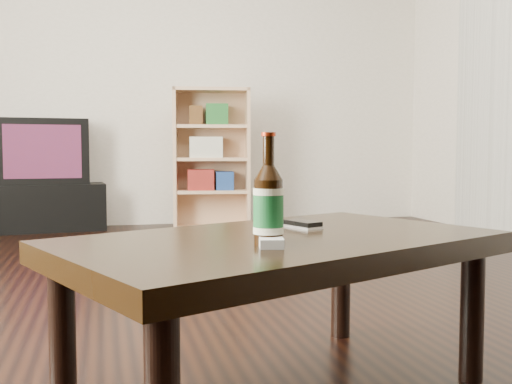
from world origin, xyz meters
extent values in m
cube|color=black|center=(0.00, 0.00, -0.01)|extent=(5.00, 6.00, 0.01)
cube|color=beige|center=(0.00, 3.01, 1.35)|extent=(5.00, 0.02, 2.70)
cube|color=black|center=(-0.84, 2.84, 0.19)|extent=(0.97, 0.55, 0.37)
cube|color=black|center=(-0.84, 2.84, 0.63)|extent=(0.72, 0.49, 0.51)
cube|color=#AD2607|center=(-0.82, 2.62, 0.63)|extent=(0.56, 0.06, 0.41)
cube|color=tan|center=(0.19, 2.63, 0.57)|extent=(0.07, 0.28, 1.13)
cube|color=tan|center=(0.76, 2.53, 0.57)|extent=(0.07, 0.28, 1.13)
cube|color=tan|center=(0.47, 2.58, 1.12)|extent=(0.65, 0.37, 0.03)
cube|color=tan|center=(0.47, 2.58, 0.01)|extent=(0.65, 0.37, 0.03)
cube|color=tan|center=(0.49, 2.71, 0.57)|extent=(0.61, 0.12, 1.13)
cube|color=tan|center=(0.47, 2.58, 0.30)|extent=(0.59, 0.34, 0.03)
cube|color=tan|center=(0.47, 2.58, 0.57)|extent=(0.59, 0.34, 0.03)
cube|color=tan|center=(0.47, 2.58, 0.83)|extent=(0.59, 0.34, 0.03)
cube|color=maroon|center=(0.39, 2.58, 0.40)|extent=(0.23, 0.21, 0.17)
cube|color=navy|center=(0.57, 2.55, 0.39)|extent=(0.17, 0.19, 0.15)
cube|color=beige|center=(0.43, 2.57, 0.66)|extent=(0.29, 0.21, 0.17)
cube|color=#1F5F25|center=(0.51, 2.56, 0.92)|extent=(0.20, 0.20, 0.17)
cube|color=#533216|center=(0.35, 2.58, 0.91)|extent=(0.13, 0.19, 0.15)
cube|color=black|center=(0.06, -0.73, 0.39)|extent=(1.28, 1.04, 0.06)
cylinder|color=black|center=(0.61, -0.77, 0.18)|extent=(0.09, 0.09, 0.36)
cylinder|color=black|center=(-0.48, -0.69, 0.18)|extent=(0.09, 0.09, 0.36)
cylinder|color=black|center=(0.41, -0.31, 0.18)|extent=(0.09, 0.09, 0.36)
cylinder|color=black|center=(0.00, -0.85, 0.49)|extent=(0.09, 0.09, 0.15)
cylinder|color=#135424|center=(0.00, -0.85, 0.50)|extent=(0.09, 0.09, 0.09)
cylinder|color=beige|center=(0.00, -0.85, 0.54)|extent=(0.09, 0.09, 0.02)
cylinder|color=beige|center=(0.00, -0.85, 0.45)|extent=(0.09, 0.09, 0.02)
cone|color=black|center=(0.00, -0.85, 0.59)|extent=(0.09, 0.09, 0.03)
cylinder|color=black|center=(0.00, -0.85, 0.64)|extent=(0.03, 0.03, 0.07)
cylinder|color=maroon|center=(0.00, -0.85, 0.67)|extent=(0.04, 0.04, 0.01)
cube|color=#B2B3B5|center=(0.17, -0.58, 0.42)|extent=(0.10, 0.13, 0.01)
cube|color=black|center=(0.17, -0.58, 0.43)|extent=(0.09, 0.12, 0.02)
cylinder|color=#B2B3B5|center=(0.19, -0.61, 0.44)|extent=(0.03, 0.03, 0.00)
cube|color=silver|center=(0.01, -0.84, 0.43)|extent=(0.09, 0.20, 0.02)
cylinder|color=black|center=(0.01, -0.80, 0.44)|extent=(0.02, 0.02, 0.00)
cylinder|color=black|center=(0.00, -0.86, 0.44)|extent=(0.02, 0.02, 0.00)
camera|label=1|loc=(-0.37, -2.19, 0.64)|focal=42.00mm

